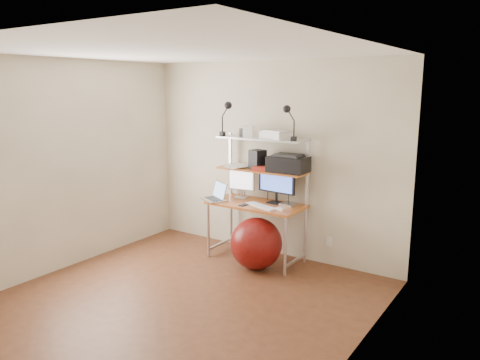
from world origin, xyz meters
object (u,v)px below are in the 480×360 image
Objects in this scene: laptop at (217,196)px; monitor_black at (277,182)px; monitor_silver at (242,182)px; exercise_ball at (256,243)px; printer at (288,164)px.

monitor_black is at bearing 49.65° from laptop.
monitor_silver is 0.88m from exercise_ball.
monitor_black reaches higher than monitor_silver.
monitor_black is (0.51, 0.01, 0.05)m from monitor_silver.
monitor_black is at bearing 179.11° from printer.
printer is (0.67, 0.02, 0.30)m from monitor_silver.
laptop is at bearing -138.69° from monitor_silver.
laptop is at bearing 169.65° from exercise_ball.
laptop is at bearing -153.27° from monitor_black.
printer reaches higher than exercise_ball.
monitor_silver is 0.74m from printer.
monitor_silver is at bearing -173.11° from monitor_black.
exercise_ball is (-0.20, -0.41, -0.94)m from printer.
exercise_ball is at bearing 18.15° from laptop.
monitor_silver is at bearing 179.19° from printer.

